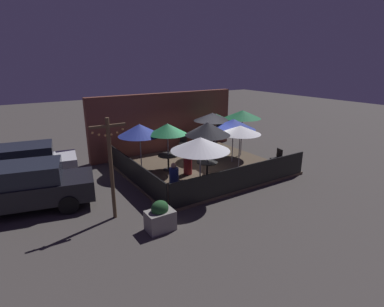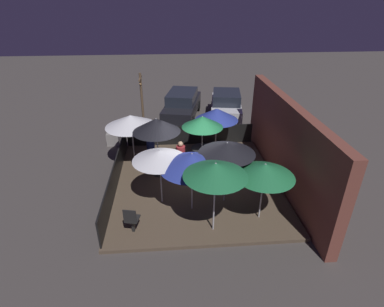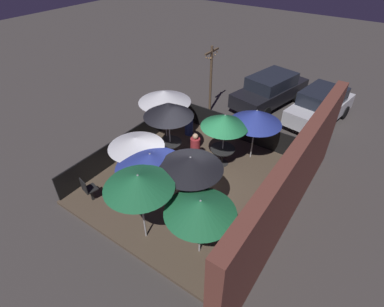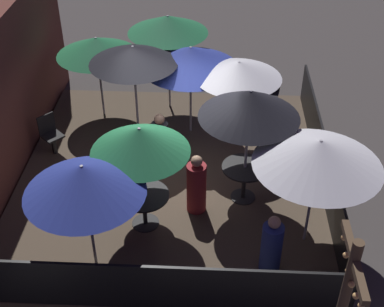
{
  "view_description": "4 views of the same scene",
  "coord_description": "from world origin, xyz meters",
  "px_view_note": "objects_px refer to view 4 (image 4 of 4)",
  "views": [
    {
      "loc": [
        -7.55,
        -11.02,
        4.87
      ],
      "look_at": [
        -0.74,
        -0.45,
        0.98
      ],
      "focal_mm": 28.0,
      "sensor_mm": 36.0,
      "label": 1
    },
    {
      "loc": [
        9.89,
        -0.97,
        6.59
      ],
      "look_at": [
        -0.37,
        -0.15,
        1.16
      ],
      "focal_mm": 28.0,
      "sensor_mm": 36.0,
      "label": 2
    },
    {
      "loc": [
        6.64,
        4.6,
        7.41
      ],
      "look_at": [
        -0.29,
        -0.2,
        1.09
      ],
      "focal_mm": 28.0,
      "sensor_mm": 36.0,
      "label": 3
    },
    {
      "loc": [
        -8.76,
        -0.87,
        7.12
      ],
      "look_at": [
        -0.58,
        -0.46,
        1.11
      ],
      "focal_mm": 50.0,
      "sensor_mm": 36.0,
      "label": 4
    }
  ],
  "objects_px": {
    "patio_umbrella_2": "(191,58)",
    "patron_1": "(160,141)",
    "patron_2": "(271,246)",
    "patio_umbrella_4": "(133,55)",
    "patio_umbrella_6": "(239,70)",
    "patio_umbrella_7": "(83,179)",
    "patio_umbrella_1": "(250,104)",
    "patron_0": "(196,186)",
    "patio_chair_1": "(50,133)",
    "patio_umbrella_5": "(319,153)",
    "dining_table_1": "(245,173)",
    "dining_table_0": "(144,200)",
    "patio_umbrella_8": "(168,24)",
    "patio_chair_0": "(271,91)",
    "patio_umbrella_3": "(97,46)",
    "patio_umbrella_0": "(140,140)"
  },
  "relations": [
    {
      "from": "patio_chair_1",
      "to": "patio_umbrella_0",
      "type": "bearing_deg",
      "value": -0.0
    },
    {
      "from": "patio_umbrella_7",
      "to": "patron_1",
      "type": "distance_m",
      "value": 3.33
    },
    {
      "from": "patio_umbrella_0",
      "to": "patio_chair_1",
      "type": "height_order",
      "value": "patio_umbrella_0"
    },
    {
      "from": "patio_umbrella_1",
      "to": "patio_umbrella_8",
      "type": "bearing_deg",
      "value": 26.96
    },
    {
      "from": "dining_table_0",
      "to": "patron_2",
      "type": "height_order",
      "value": "patron_2"
    },
    {
      "from": "patio_umbrella_0",
      "to": "patio_chair_1",
      "type": "bearing_deg",
      "value": 46.69
    },
    {
      "from": "patio_umbrella_3",
      "to": "patron_1",
      "type": "relative_size",
      "value": 1.69
    },
    {
      "from": "patio_umbrella_1",
      "to": "patron_0",
      "type": "bearing_deg",
      "value": 112.66
    },
    {
      "from": "dining_table_0",
      "to": "patio_chair_0",
      "type": "bearing_deg",
      "value": -31.52
    },
    {
      "from": "patio_umbrella_1",
      "to": "dining_table_0",
      "type": "bearing_deg",
      "value": 114.43
    },
    {
      "from": "patio_umbrella_7",
      "to": "patron_1",
      "type": "relative_size",
      "value": 1.76
    },
    {
      "from": "patio_umbrella_3",
      "to": "patron_2",
      "type": "height_order",
      "value": "patio_umbrella_3"
    },
    {
      "from": "patio_umbrella_4",
      "to": "patron_1",
      "type": "distance_m",
      "value": 1.88
    },
    {
      "from": "patio_umbrella_2",
      "to": "patron_1",
      "type": "bearing_deg",
      "value": 154.95
    },
    {
      "from": "patron_2",
      "to": "patio_umbrella_5",
      "type": "bearing_deg",
      "value": 11.69
    },
    {
      "from": "patio_umbrella_6",
      "to": "patio_umbrella_7",
      "type": "bearing_deg",
      "value": 146.51
    },
    {
      "from": "patio_umbrella_7",
      "to": "patio_chair_1",
      "type": "relative_size",
      "value": 2.33
    },
    {
      "from": "patron_2",
      "to": "patio_umbrella_8",
      "type": "bearing_deg",
      "value": 77.53
    },
    {
      "from": "patio_umbrella_5",
      "to": "dining_table_1",
      "type": "distance_m",
      "value": 2.04
    },
    {
      "from": "patio_umbrella_8",
      "to": "dining_table_1",
      "type": "relative_size",
      "value": 2.66
    },
    {
      "from": "patio_umbrella_3",
      "to": "patio_chair_1",
      "type": "xyz_separation_m",
      "value": [
        -1.62,
        0.84,
        -1.32
      ]
    },
    {
      "from": "patron_0",
      "to": "patron_1",
      "type": "height_order",
      "value": "patron_0"
    },
    {
      "from": "patio_umbrella_3",
      "to": "patron_0",
      "type": "xyz_separation_m",
      "value": [
        -3.35,
        -2.42,
        -1.24
      ]
    },
    {
      "from": "patio_umbrella_5",
      "to": "patio_umbrella_8",
      "type": "xyz_separation_m",
      "value": [
        4.52,
        2.83,
        0.23
      ]
    },
    {
      "from": "patio_umbrella_3",
      "to": "patio_umbrella_1",
      "type": "bearing_deg",
      "value": -131.66
    },
    {
      "from": "patio_umbrella_7",
      "to": "patron_1",
      "type": "bearing_deg",
      "value": -16.09
    },
    {
      "from": "patio_umbrella_6",
      "to": "patio_chair_1",
      "type": "bearing_deg",
      "value": 97.32
    },
    {
      "from": "patron_2",
      "to": "patio_umbrella_4",
      "type": "bearing_deg",
      "value": 91.17
    },
    {
      "from": "patio_umbrella_7",
      "to": "patron_2",
      "type": "height_order",
      "value": "patio_umbrella_7"
    },
    {
      "from": "patio_umbrella_5",
      "to": "dining_table_0",
      "type": "relative_size",
      "value": 2.35
    },
    {
      "from": "patio_umbrella_1",
      "to": "patio_umbrella_3",
      "type": "relative_size",
      "value": 1.2
    },
    {
      "from": "patio_umbrella_4",
      "to": "dining_table_0",
      "type": "bearing_deg",
      "value": -170.06
    },
    {
      "from": "patron_1",
      "to": "patio_chair_1",
      "type": "bearing_deg",
      "value": -158.56
    },
    {
      "from": "patio_umbrella_2",
      "to": "patio_umbrella_4",
      "type": "relative_size",
      "value": 0.93
    },
    {
      "from": "patio_umbrella_1",
      "to": "patio_umbrella_7",
      "type": "xyz_separation_m",
      "value": [
        -1.84,
        2.59,
        -0.32
      ]
    },
    {
      "from": "patio_umbrella_1",
      "to": "dining_table_0",
      "type": "distance_m",
      "value": 2.58
    },
    {
      "from": "patio_chair_0",
      "to": "patron_1",
      "type": "relative_size",
      "value": 0.79
    },
    {
      "from": "patio_umbrella_2",
      "to": "patio_umbrella_8",
      "type": "height_order",
      "value": "patio_umbrella_8"
    },
    {
      "from": "patio_umbrella_2",
      "to": "patio_chair_1",
      "type": "distance_m",
      "value": 3.46
    },
    {
      "from": "patio_umbrella_5",
      "to": "patio_umbrella_6",
      "type": "xyz_separation_m",
      "value": [
        2.96,
        1.22,
        -0.08
      ]
    },
    {
      "from": "dining_table_0",
      "to": "patio_umbrella_4",
      "type": "bearing_deg",
      "value": 9.94
    },
    {
      "from": "patio_umbrella_5",
      "to": "patio_umbrella_7",
      "type": "bearing_deg",
      "value": 101.44
    },
    {
      "from": "patio_chair_0",
      "to": "patron_2",
      "type": "bearing_deg",
      "value": 8.58
    },
    {
      "from": "patio_umbrella_0",
      "to": "patio_umbrella_3",
      "type": "height_order",
      "value": "patio_umbrella_0"
    },
    {
      "from": "patio_umbrella_3",
      "to": "patio_umbrella_0",
      "type": "bearing_deg",
      "value": -158.68
    },
    {
      "from": "patio_umbrella_4",
      "to": "patio_umbrella_6",
      "type": "distance_m",
      "value": 2.22
    },
    {
      "from": "patio_chair_0",
      "to": "patron_1",
      "type": "height_order",
      "value": "patron_1"
    },
    {
      "from": "patio_umbrella_5",
      "to": "patio_umbrella_7",
      "type": "distance_m",
      "value": 3.75
    },
    {
      "from": "patio_chair_1",
      "to": "patron_2",
      "type": "bearing_deg",
      "value": 8.58
    },
    {
      "from": "patio_umbrella_6",
      "to": "patron_2",
      "type": "distance_m",
      "value": 3.96
    }
  ]
}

